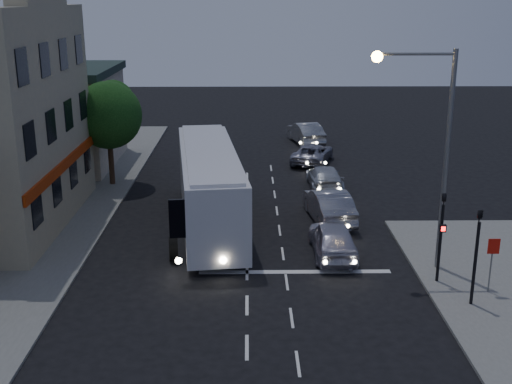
{
  "coord_description": "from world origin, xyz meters",
  "views": [
    {
      "loc": [
        0.06,
        -22.6,
        10.99
      ],
      "look_at": [
        0.43,
        6.27,
        2.2
      ],
      "focal_mm": 45.0,
      "sensor_mm": 36.0,
      "label": 1
    }
  ],
  "objects_px": {
    "car_sedan_b": "(325,177)",
    "traffic_signal_side": "(477,246)",
    "car_suv": "(333,239)",
    "car_extra": "(305,133)",
    "car_sedan_a": "(329,205)",
    "car_sedan_c": "(312,153)",
    "tour_bus": "(209,185)",
    "street_tree": "(108,112)",
    "traffic_signal_main": "(442,227)",
    "streetlight": "(432,136)",
    "regulatory_sign": "(492,256)"
  },
  "relations": [
    {
      "from": "car_sedan_b",
      "to": "streetlight",
      "type": "distance_m",
      "value": 13.31
    },
    {
      "from": "traffic_signal_side",
      "to": "traffic_signal_main",
      "type": "bearing_deg",
      "value": 109.49
    },
    {
      "from": "car_suv",
      "to": "traffic_signal_main",
      "type": "bearing_deg",
      "value": 140.98
    },
    {
      "from": "car_sedan_b",
      "to": "traffic_signal_main",
      "type": "xyz_separation_m",
      "value": [
        2.97,
        -13.43,
        1.74
      ]
    },
    {
      "from": "car_sedan_c",
      "to": "traffic_signal_main",
      "type": "height_order",
      "value": "traffic_signal_main"
    },
    {
      "from": "car_sedan_c",
      "to": "traffic_signal_side",
      "type": "distance_m",
      "value": 21.99
    },
    {
      "from": "traffic_signal_main",
      "to": "streetlight",
      "type": "xyz_separation_m",
      "value": [
        -0.26,
        1.42,
        3.31
      ]
    },
    {
      "from": "car_sedan_a",
      "to": "streetlight",
      "type": "relative_size",
      "value": 0.56
    },
    {
      "from": "streetlight",
      "to": "street_tree",
      "type": "height_order",
      "value": "streetlight"
    },
    {
      "from": "car_suv",
      "to": "street_tree",
      "type": "relative_size",
      "value": 0.73
    },
    {
      "from": "car_suv",
      "to": "regulatory_sign",
      "type": "height_order",
      "value": "regulatory_sign"
    },
    {
      "from": "tour_bus",
      "to": "traffic_signal_side",
      "type": "distance_m",
      "value": 13.57
    },
    {
      "from": "car_extra",
      "to": "traffic_signal_main",
      "type": "relative_size",
      "value": 1.24
    },
    {
      "from": "traffic_signal_main",
      "to": "car_sedan_b",
      "type": "bearing_deg",
      "value": 102.46
    },
    {
      "from": "car_suv",
      "to": "car_sedan_c",
      "type": "height_order",
      "value": "car_suv"
    },
    {
      "from": "tour_bus",
      "to": "traffic_signal_main",
      "type": "distance_m",
      "value": 11.78
    },
    {
      "from": "tour_bus",
      "to": "street_tree",
      "type": "distance_m",
      "value": 9.92
    },
    {
      "from": "traffic_signal_side",
      "to": "car_extra",
      "type": "bearing_deg",
      "value": 97.67
    },
    {
      "from": "traffic_signal_main",
      "to": "car_extra",
      "type": "bearing_deg",
      "value": 96.72
    },
    {
      "from": "car_suv",
      "to": "tour_bus",
      "type": "bearing_deg",
      "value": -35.69
    },
    {
      "from": "car_suv",
      "to": "car_sedan_b",
      "type": "height_order",
      "value": "car_suv"
    },
    {
      "from": "car_extra",
      "to": "car_sedan_b",
      "type": "bearing_deg",
      "value": 78.11
    },
    {
      "from": "car_extra",
      "to": "traffic_signal_main",
      "type": "distance_m",
      "value": 26.03
    },
    {
      "from": "car_suv",
      "to": "traffic_signal_side",
      "type": "relative_size",
      "value": 1.11
    },
    {
      "from": "street_tree",
      "to": "traffic_signal_main",
      "type": "bearing_deg",
      "value": -42.03
    },
    {
      "from": "car_sedan_a",
      "to": "regulatory_sign",
      "type": "relative_size",
      "value": 2.28
    },
    {
      "from": "regulatory_sign",
      "to": "traffic_signal_side",
      "type": "bearing_deg",
      "value": -136.08
    },
    {
      "from": "car_extra",
      "to": "streetlight",
      "type": "height_order",
      "value": "streetlight"
    },
    {
      "from": "car_sedan_a",
      "to": "street_tree",
      "type": "distance_m",
      "value": 14.5
    },
    {
      "from": "traffic_signal_main",
      "to": "streetlight",
      "type": "distance_m",
      "value": 3.61
    },
    {
      "from": "car_extra",
      "to": "traffic_signal_side",
      "type": "xyz_separation_m",
      "value": [
        3.74,
        -27.79,
        1.58
      ]
    },
    {
      "from": "car_extra",
      "to": "traffic_signal_main",
      "type": "bearing_deg",
      "value": 84.48
    },
    {
      "from": "car_sedan_a",
      "to": "car_sedan_c",
      "type": "distance_m",
      "value": 11.99
    },
    {
      "from": "tour_bus",
      "to": "car_sedan_a",
      "type": "height_order",
      "value": "tour_bus"
    },
    {
      "from": "tour_bus",
      "to": "traffic_signal_side",
      "type": "height_order",
      "value": "traffic_signal_side"
    },
    {
      "from": "car_sedan_a",
      "to": "car_sedan_b",
      "type": "relative_size",
      "value": 1.08
    },
    {
      "from": "traffic_signal_side",
      "to": "regulatory_sign",
      "type": "distance_m",
      "value": 1.61
    },
    {
      "from": "car_sedan_a",
      "to": "car_sedan_c",
      "type": "bearing_deg",
      "value": -98.5
    },
    {
      "from": "car_sedan_b",
      "to": "regulatory_sign",
      "type": "height_order",
      "value": "regulatory_sign"
    },
    {
      "from": "car_suv",
      "to": "car_extra",
      "type": "bearing_deg",
      "value": -92.46
    },
    {
      "from": "tour_bus",
      "to": "car_extra",
      "type": "height_order",
      "value": "tour_bus"
    },
    {
      "from": "car_sedan_b",
      "to": "street_tree",
      "type": "bearing_deg",
      "value": -4.66
    },
    {
      "from": "traffic_signal_side",
      "to": "streetlight",
      "type": "bearing_deg",
      "value": 105.7
    },
    {
      "from": "car_sedan_a",
      "to": "streetlight",
      "type": "xyz_separation_m",
      "value": [
        3.18,
        -6.21,
        4.91
      ]
    },
    {
      "from": "street_tree",
      "to": "car_sedan_a",
      "type": "bearing_deg",
      "value": -28.14
    },
    {
      "from": "car_extra",
      "to": "regulatory_sign",
      "type": "relative_size",
      "value": 2.31
    },
    {
      "from": "car_sedan_c",
      "to": "regulatory_sign",
      "type": "xyz_separation_m",
      "value": [
        4.8,
        -20.62,
        0.92
      ]
    },
    {
      "from": "tour_bus",
      "to": "car_suv",
      "type": "relative_size",
      "value": 2.87
    },
    {
      "from": "car_sedan_b",
      "to": "traffic_signal_side",
      "type": "relative_size",
      "value": 1.14
    },
    {
      "from": "streetlight",
      "to": "car_extra",
      "type": "bearing_deg",
      "value": 96.52
    }
  ]
}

